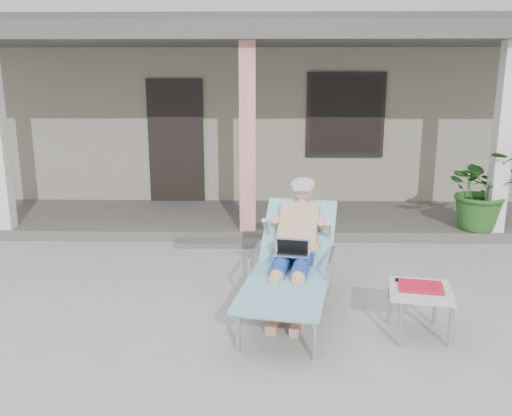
{
  "coord_description": "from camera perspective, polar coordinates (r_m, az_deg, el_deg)",
  "views": [
    {
      "loc": [
        0.27,
        -5.34,
        2.31
      ],
      "look_at": [
        0.15,
        0.6,
        0.85
      ],
      "focal_mm": 38.0,
      "sensor_mm": 36.0,
      "label": 1
    }
  ],
  "objects": [
    {
      "name": "house",
      "position": [
        11.85,
        -0.14,
        10.71
      ],
      "size": [
        10.4,
        5.4,
        3.3
      ],
      "color": "gray",
      "rests_on": "ground"
    },
    {
      "name": "lounger",
      "position": [
        5.35,
        3.96,
        -2.62
      ],
      "size": [
        1.1,
        2.07,
        1.3
      ],
      "rotation": [
        0.0,
        0.0,
        -0.19
      ],
      "color": "#B7B7BC",
      "rests_on": "ground"
    },
    {
      "name": "side_table",
      "position": [
        5.13,
        16.89,
        -8.56
      ],
      "size": [
        0.63,
        0.63,
        0.49
      ],
      "rotation": [
        0.0,
        0.0,
        -0.19
      ],
      "color": "beige",
      "rests_on": "ground"
    },
    {
      "name": "porch_deck",
      "position": [
        8.64,
        -0.66,
        -1.18
      ],
      "size": [
        10.0,
        2.0,
        0.15
      ],
      "primitive_type": "cube",
      "color": "#605B56",
      "rests_on": "ground"
    },
    {
      "name": "ground",
      "position": [
        5.82,
        -1.59,
        -9.57
      ],
      "size": [
        60.0,
        60.0,
        0.0
      ],
      "primitive_type": "plane",
      "color": "#9E9E99",
      "rests_on": "ground"
    },
    {
      "name": "porch_step",
      "position": [
        7.55,
        -0.93,
        -3.72
      ],
      "size": [
        2.0,
        0.3,
        0.07
      ],
      "primitive_type": "cube",
      "color": "#605B56",
      "rests_on": "ground"
    },
    {
      "name": "potted_palm",
      "position": [
        8.34,
        22.77,
        1.83
      ],
      "size": [
        1.1,
        0.96,
        1.17
      ],
      "primitive_type": "imported",
      "rotation": [
        0.0,
        0.0,
        0.05
      ],
      "color": "#26591E",
      "rests_on": "porch_deck"
    },
    {
      "name": "porch_overhang",
      "position": [
        8.3,
        -0.73,
        17.12
      ],
      "size": [
        10.0,
        2.3,
        2.85
      ],
      "color": "silver",
      "rests_on": "porch_deck"
    }
  ]
}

